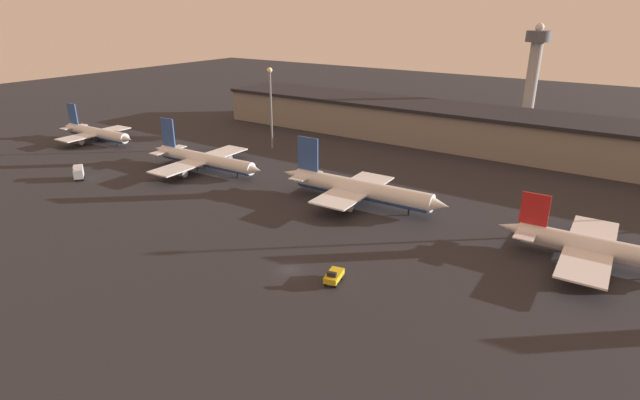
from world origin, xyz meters
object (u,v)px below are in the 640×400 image
at_px(airplane_0, 96,133).
at_px(service_vehicle_0, 79,172).
at_px(service_vehicle_2, 334,276).
at_px(control_tower, 533,69).
at_px(airplane_2, 359,189).
at_px(airplane_1, 204,159).
at_px(airplane_3, 595,248).

xyz_separation_m(airplane_0, service_vehicle_0, (34.15, -28.01, -1.14)).
xyz_separation_m(airplane_0, service_vehicle_2, (125.13, -35.26, -2.01)).
height_order(airplane_0, control_tower, control_tower).
bearing_deg(airplane_2, airplane_0, 178.23).
relative_size(airplane_0, service_vehicle_0, 7.49).
height_order(airplane_1, control_tower, control_tower).
distance_m(airplane_2, service_vehicle_0, 80.71).
bearing_deg(control_tower, service_vehicle_0, -123.85).
distance_m(airplane_2, airplane_3, 52.75).
relative_size(airplane_2, control_tower, 1.13).
xyz_separation_m(airplane_1, control_tower, (67.09, 108.81, 20.26)).
xyz_separation_m(airplane_0, control_tower, (124.58, 106.82, 20.39)).
relative_size(airplane_2, service_vehicle_2, 8.76).
xyz_separation_m(airplane_2, service_vehicle_2, (15.38, -35.44, -2.69)).
bearing_deg(service_vehicle_2, control_tower, 167.25).
xyz_separation_m(airplane_2, airplane_3, (52.72, -1.75, -0.51)).
bearing_deg(airplane_0, airplane_2, -1.77).
distance_m(airplane_3, service_vehicle_0, 131.03).
relative_size(service_vehicle_0, control_tower, 0.13).
bearing_deg(airplane_2, service_vehicle_2, -68.41).
height_order(airplane_0, airplane_1, airplane_1).
relative_size(airplane_1, service_vehicle_0, 8.39).
height_order(airplane_2, airplane_3, airplane_2).
distance_m(airplane_0, airplane_2, 109.76).
bearing_deg(service_vehicle_0, control_tower, 91.24).
relative_size(airplane_0, service_vehicle_2, 7.38).
xyz_separation_m(service_vehicle_2, control_tower, (-0.55, 142.08, 22.40)).
height_order(airplane_3, control_tower, control_tower).
distance_m(airplane_1, control_tower, 129.42).
height_order(airplane_0, airplane_3, airplane_0).
bearing_deg(airplane_3, airplane_1, 178.36).
bearing_deg(control_tower, airplane_3, -70.73).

